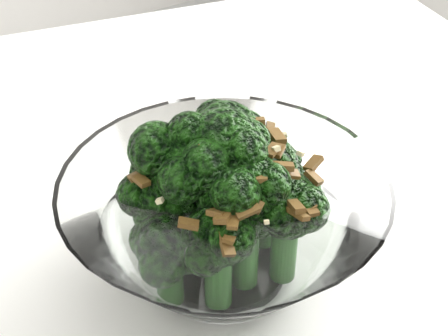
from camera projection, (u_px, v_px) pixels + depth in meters
broccoli_dish at (223, 216)px, 0.41m from camera, size 0.19×0.19×0.12m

